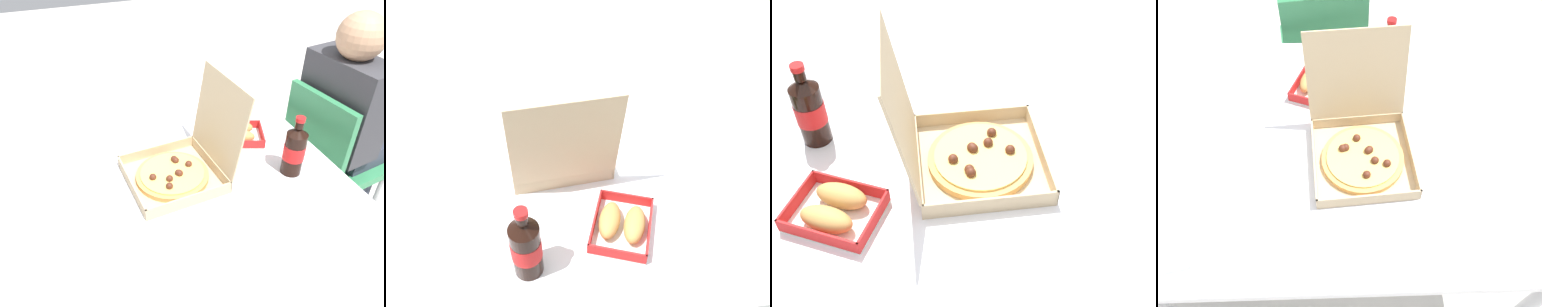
# 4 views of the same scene
# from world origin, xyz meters

# --- Properties ---
(ground_plane) EXTENTS (10.00, 10.00, 0.00)m
(ground_plane) POSITION_xyz_m (0.00, 0.00, 0.00)
(ground_plane) COLOR beige
(dining_table) EXTENTS (1.39, 0.98, 0.70)m
(dining_table) POSITION_xyz_m (0.00, 0.00, 0.64)
(dining_table) COLOR white
(dining_table) RESTS_ON ground_plane
(chair) EXTENTS (0.45, 0.45, 0.83)m
(chair) POSITION_xyz_m (-0.09, 0.73, 0.48)
(chair) COLOR #338451
(chair) RESTS_ON ground_plane
(diner_person) EXTENTS (0.38, 0.44, 1.15)m
(diner_person) POSITION_xyz_m (-0.10, 0.78, 0.69)
(diner_person) COLOR #333847
(diner_person) RESTS_ON ground_plane
(pizza_box_open) EXTENTS (0.33, 0.37, 0.34)m
(pizza_box_open) POSITION_xyz_m (0.04, -0.06, 0.75)
(pizza_box_open) COLOR tan
(pizza_box_open) RESTS_ON dining_table
(bread_side_box) EXTENTS (0.21, 0.23, 0.06)m
(bread_side_box) POSITION_xyz_m (-0.10, 0.23, 0.73)
(bread_side_box) COLOR white
(bread_side_box) RESTS_ON dining_table
(cola_bottle) EXTENTS (0.07, 0.07, 0.22)m
(cola_bottle) POSITION_xyz_m (0.15, 0.32, 0.80)
(cola_bottle) COLOR black
(cola_bottle) RESTS_ON dining_table
(paper_menu) EXTENTS (0.22, 0.17, 0.00)m
(paper_menu) POSITION_xyz_m (-0.39, -0.07, 0.70)
(paper_menu) COLOR white
(paper_menu) RESTS_ON dining_table
(napkin_pile) EXTENTS (0.13, 0.13, 0.02)m
(napkin_pile) POSITION_xyz_m (-0.48, -0.37, 0.71)
(napkin_pile) COLOR white
(napkin_pile) RESTS_ON dining_table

